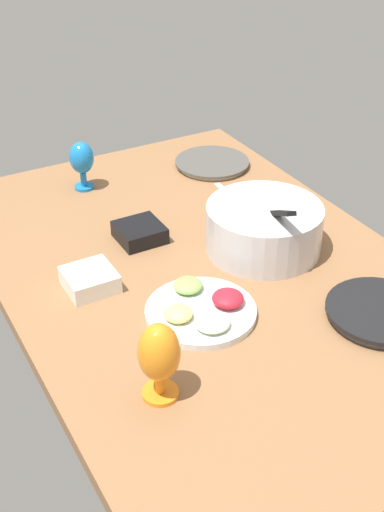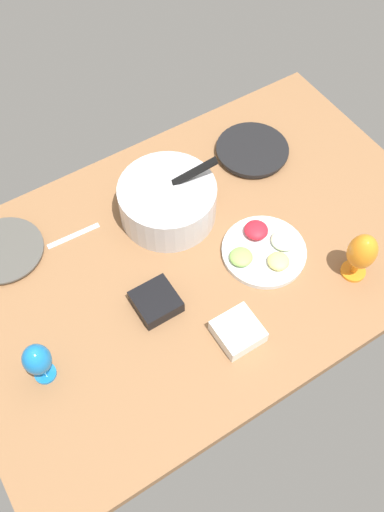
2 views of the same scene
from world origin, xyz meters
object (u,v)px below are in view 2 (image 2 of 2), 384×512
at_px(mixing_bowl, 168,200).
at_px(fruit_platter, 264,249).
at_px(hurricane_glass_blue, 38,361).
at_px(square_bowl_black, 156,301).
at_px(square_bowl_white, 238,331).
at_px(hurricane_glass_orange, 362,253).
at_px(dinner_plate_left, 4,251).
at_px(dinner_plate_right, 252,151).

bearing_deg(mixing_bowl, fruit_platter, -58.97).
distance_m(fruit_platter, hurricane_glass_blue, 0.76).
height_order(mixing_bowl, square_bowl_black, mixing_bowl).
bearing_deg(fruit_platter, hurricane_glass_blue, -179.68).
distance_m(mixing_bowl, fruit_platter, 0.35).
bearing_deg(mixing_bowl, square_bowl_white, -96.81).
bearing_deg(square_bowl_white, mixing_bowl, 83.19).
height_order(fruit_platter, hurricane_glass_orange, hurricane_glass_orange).
distance_m(dinner_plate_left, square_bowl_white, 0.78).
bearing_deg(fruit_platter, square_bowl_black, 177.34).
bearing_deg(hurricane_glass_orange, dinner_plate_right, 87.52).
bearing_deg(hurricane_glass_blue, hurricane_glass_orange, -12.18).
bearing_deg(hurricane_glass_blue, dinner_plate_right, 20.81).
bearing_deg(square_bowl_black, fruit_platter, -2.66).
relative_size(dinner_plate_left, square_bowl_white, 2.04).
xyz_separation_m(dinner_plate_left, fruit_platter, (0.70, -0.44, 0.01)).
bearing_deg(square_bowl_black, hurricane_glass_blue, -176.58).
relative_size(hurricane_glass_blue, square_bowl_white, 1.29).
bearing_deg(hurricane_glass_orange, square_bowl_black, 158.55).
height_order(dinner_plate_right, square_bowl_black, square_bowl_black).
bearing_deg(square_bowl_white, square_bowl_black, 125.50).
xyz_separation_m(mixing_bowl, fruit_platter, (0.18, -0.30, -0.05)).
xyz_separation_m(dinner_plate_right, square_bowl_white, (-0.45, -0.56, 0.01)).
bearing_deg(hurricane_glass_orange, fruit_platter, 132.50).
height_order(fruit_platter, square_bowl_black, fruit_platter).
xyz_separation_m(dinner_plate_left, dinner_plate_right, (0.92, -0.07, 0.00)).
distance_m(mixing_bowl, square_bowl_black, 0.35).
height_order(hurricane_glass_orange, hurricane_glass_blue, hurricane_glass_orange).
distance_m(mixing_bowl, hurricane_glass_orange, 0.63).
distance_m(dinner_plate_right, mixing_bowl, 0.40).
bearing_deg(mixing_bowl, hurricane_glass_orange, -53.79).
xyz_separation_m(fruit_platter, hurricane_glass_blue, (-0.76, -0.00, 0.08)).
bearing_deg(dinner_plate_right, hurricane_glass_orange, -92.48).
xyz_separation_m(dinner_plate_left, mixing_bowl, (0.52, -0.14, 0.06)).
bearing_deg(mixing_bowl, hurricane_glass_blue, -152.68).
bearing_deg(square_bowl_black, dinner_plate_right, 30.00).
relative_size(dinner_plate_left, dinner_plate_right, 0.97).
bearing_deg(hurricane_glass_orange, square_bowl_white, 177.82).
xyz_separation_m(dinner_plate_right, hurricane_glass_blue, (-0.97, -0.37, 0.08)).
bearing_deg(hurricane_glass_blue, mixing_bowl, 27.32).
bearing_deg(fruit_platter, dinner_plate_left, 147.87).
distance_m(dinner_plate_left, square_bowl_black, 0.53).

